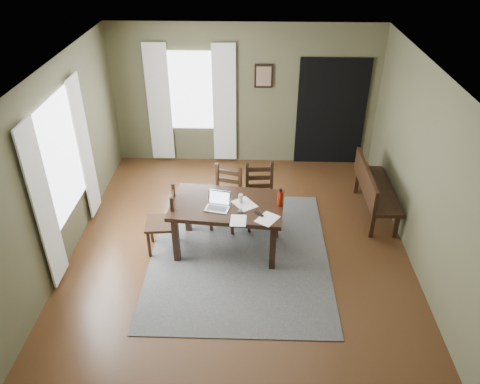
{
  "coord_description": "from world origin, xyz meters",
  "views": [
    {
      "loc": [
        0.18,
        -5.42,
        4.46
      ],
      "look_at": [
        0.0,
        0.3,
        0.9
      ],
      "focal_mm": 35.0,
      "sensor_mm": 36.0,
      "label": 1
    }
  ],
  "objects_px": {
    "chair_end": "(165,221)",
    "bench": "(373,187)",
    "chair_back_right": "(260,196)",
    "water_bottle": "(280,198)",
    "dining_table": "(227,209)",
    "laptop": "(218,203)",
    "chair_back_left": "(226,199)"
  },
  "relations": [
    {
      "from": "chair_back_left",
      "to": "laptop",
      "type": "bearing_deg",
      "value": -79.86
    },
    {
      "from": "chair_end",
      "to": "bench",
      "type": "relative_size",
      "value": 0.67
    },
    {
      "from": "dining_table",
      "to": "chair_back_right",
      "type": "relative_size",
      "value": 1.62
    },
    {
      "from": "dining_table",
      "to": "laptop",
      "type": "bearing_deg",
      "value": -136.79
    },
    {
      "from": "chair_end",
      "to": "bench",
      "type": "xyz_separation_m",
      "value": [
        3.24,
        1.05,
        0.01
      ]
    },
    {
      "from": "chair_end",
      "to": "chair_back_right",
      "type": "bearing_deg",
      "value": 111.51
    },
    {
      "from": "bench",
      "to": "water_bottle",
      "type": "relative_size",
      "value": 5.68
    },
    {
      "from": "water_bottle",
      "to": "chair_back_right",
      "type": "bearing_deg",
      "value": 111.36
    },
    {
      "from": "laptop",
      "to": "water_bottle",
      "type": "height_order",
      "value": "water_bottle"
    },
    {
      "from": "chair_end",
      "to": "bench",
      "type": "distance_m",
      "value": 3.4
    },
    {
      "from": "dining_table",
      "to": "chair_end",
      "type": "height_order",
      "value": "chair_end"
    },
    {
      "from": "chair_back_left",
      "to": "chair_back_right",
      "type": "height_order",
      "value": "chair_back_right"
    },
    {
      "from": "chair_back_right",
      "to": "bench",
      "type": "bearing_deg",
      "value": 5.54
    },
    {
      "from": "dining_table",
      "to": "chair_back_left",
      "type": "height_order",
      "value": "chair_back_left"
    },
    {
      "from": "chair_back_right",
      "to": "water_bottle",
      "type": "height_order",
      "value": "water_bottle"
    },
    {
      "from": "dining_table",
      "to": "bench",
      "type": "relative_size",
      "value": 1.1
    },
    {
      "from": "chair_end",
      "to": "laptop",
      "type": "height_order",
      "value": "laptop"
    },
    {
      "from": "bench",
      "to": "laptop",
      "type": "height_order",
      "value": "laptop"
    },
    {
      "from": "dining_table",
      "to": "chair_end",
      "type": "xyz_separation_m",
      "value": [
        -0.92,
        -0.04,
        -0.21
      ]
    },
    {
      "from": "water_bottle",
      "to": "laptop",
      "type": "bearing_deg",
      "value": -175.28
    },
    {
      "from": "chair_end",
      "to": "chair_back_right",
      "type": "xyz_separation_m",
      "value": [
        1.39,
        0.71,
        0.01
      ]
    },
    {
      "from": "chair_back_left",
      "to": "water_bottle",
      "type": "relative_size",
      "value": 3.73
    },
    {
      "from": "chair_back_left",
      "to": "bench",
      "type": "distance_m",
      "value": 2.41
    },
    {
      "from": "chair_back_right",
      "to": "bench",
      "type": "xyz_separation_m",
      "value": [
        1.85,
        0.34,
        0.0
      ]
    },
    {
      "from": "chair_back_right",
      "to": "bench",
      "type": "relative_size",
      "value": 0.68
    },
    {
      "from": "chair_back_right",
      "to": "laptop",
      "type": "relative_size",
      "value": 2.76
    },
    {
      "from": "chair_back_right",
      "to": "water_bottle",
      "type": "xyz_separation_m",
      "value": [
        0.27,
        -0.69,
        0.42
      ]
    },
    {
      "from": "dining_table",
      "to": "bench",
      "type": "xyz_separation_m",
      "value": [
        2.32,
        1.01,
        -0.2
      ]
    },
    {
      "from": "bench",
      "to": "water_bottle",
      "type": "bearing_deg",
      "value": 123.27
    },
    {
      "from": "chair_back_left",
      "to": "water_bottle",
      "type": "xyz_separation_m",
      "value": [
        0.8,
        -0.64,
        0.44
      ]
    },
    {
      "from": "chair_end",
      "to": "chair_back_left",
      "type": "relative_size",
      "value": 1.02
    },
    {
      "from": "bench",
      "to": "chair_back_left",
      "type": "bearing_deg",
      "value": 99.46
    }
  ]
}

